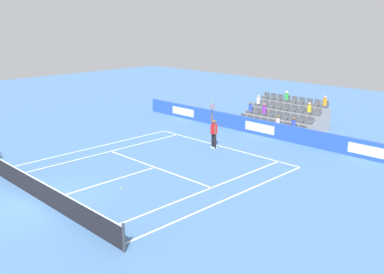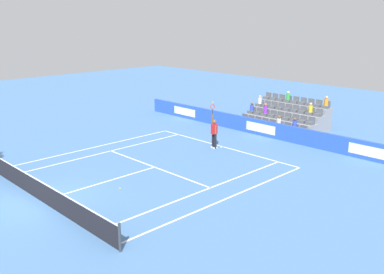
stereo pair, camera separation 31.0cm
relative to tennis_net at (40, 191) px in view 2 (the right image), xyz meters
name	(u,v)px [view 2 (the right image)]	position (x,y,z in m)	size (l,w,h in m)	color
ground_plane	(41,201)	(0.00, 0.00, -0.49)	(80.00, 80.00, 0.00)	#4C7AB2
line_baseline	(223,147)	(0.00, -11.89, -0.49)	(10.97, 0.10, 0.01)	white
line_service	(155,167)	(0.00, -6.40, -0.49)	(8.23, 0.10, 0.01)	white
line_centre_service	(104,182)	(0.00, -3.20, -0.49)	(0.10, 6.40, 0.01)	white
line_singles_sideline_left	(105,152)	(4.12, -5.95, -0.49)	(0.10, 11.89, 0.01)	white
line_singles_sideline_right	(204,190)	(-4.12, -5.95, -0.49)	(0.10, 11.89, 0.01)	white
line_doubles_sideline_left	(92,148)	(5.49, -5.95, -0.49)	(0.10, 11.89, 0.01)	white
line_doubles_sideline_right	(226,199)	(-5.49, -5.95, -0.49)	(0.10, 11.89, 0.01)	white
line_centre_mark	(222,147)	(0.00, -11.79, -0.49)	(0.10, 0.20, 0.01)	white
sponsor_barrier	(261,128)	(0.00, -15.79, 0.04)	(22.52, 0.22, 1.06)	blue
tennis_net	(40,191)	(0.00, 0.00, 0.00)	(11.97, 0.10, 1.07)	#33383D
tennis_player	(214,132)	(0.22, -11.31, 0.50)	(0.51, 0.41, 2.85)	black
stadium_stand	(286,119)	(0.00, -18.73, 0.19)	(5.58, 3.80, 2.55)	gray
loose_tennis_ball	(120,188)	(-1.28, -3.27, -0.46)	(0.07, 0.07, 0.07)	#D1E533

